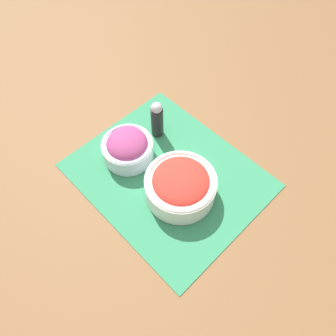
{
  "coord_description": "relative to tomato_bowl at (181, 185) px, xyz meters",
  "views": [
    {
      "loc": [
        -0.31,
        0.3,
        0.7
      ],
      "look_at": [
        0.0,
        0.0,
        0.03
      ],
      "focal_mm": 35.0,
      "sensor_mm": 36.0,
      "label": 1
    }
  ],
  "objects": [
    {
      "name": "ground_plane",
      "position": [
        0.06,
        -0.02,
        -0.04
      ],
      "size": [
        3.0,
        3.0,
        0.0
      ],
      "primitive_type": "plane",
      "color": "brown"
    },
    {
      "name": "onion_bowl",
      "position": [
        0.17,
        0.02,
        -0.0
      ],
      "size": [
        0.13,
        0.13,
        0.08
      ],
      "color": "silver",
      "rests_on": "placemat"
    },
    {
      "name": "pepper_shaker",
      "position": [
        0.17,
        -0.09,
        0.02
      ],
      "size": [
        0.03,
        0.03,
        0.11
      ],
      "color": "black",
      "rests_on": "placemat"
    },
    {
      "name": "placemat",
      "position": [
        0.06,
        -0.02,
        -0.04
      ],
      "size": [
        0.45,
        0.37,
        0.0
      ],
      "color": "#2D7A51",
      "rests_on": "ground_plane"
    },
    {
      "name": "tomato_bowl",
      "position": [
        0.0,
        0.0,
        0.0
      ],
      "size": [
        0.17,
        0.17,
        0.08
      ],
      "color": "white",
      "rests_on": "placemat"
    }
  ]
}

